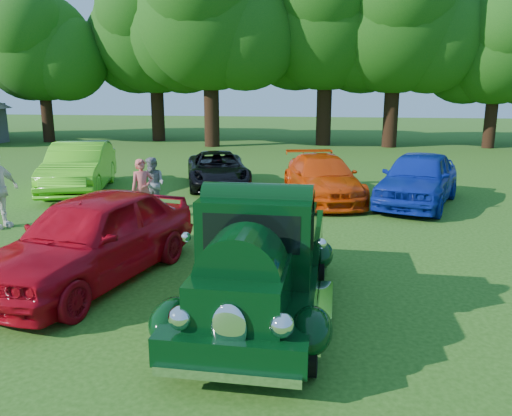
% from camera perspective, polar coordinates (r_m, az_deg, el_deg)
% --- Properties ---
extents(ground, '(120.00, 120.00, 0.00)m').
position_cam_1_polar(ground, '(8.92, -5.04, -9.18)').
color(ground, '#224C11').
rests_on(ground, ground).
extents(hero_pickup, '(2.28, 4.90, 1.92)m').
position_cam_1_polar(hero_pickup, '(7.72, 0.47, -6.15)').
color(hero_pickup, black).
rests_on(hero_pickup, ground).
extents(red_convertible, '(2.86, 5.08, 1.63)m').
position_cam_1_polar(red_convertible, '(9.52, -18.24, -3.17)').
color(red_convertible, '#B40715').
rests_on(red_convertible, ground).
extents(back_car_lime, '(3.18, 5.37, 1.67)m').
position_cam_1_polar(back_car_lime, '(18.18, -19.53, 4.40)').
color(back_car_lime, '#4EC51A').
rests_on(back_car_lime, ground).
extents(back_car_black, '(3.34, 4.92, 1.25)m').
position_cam_1_polar(back_car_black, '(18.11, -4.41, 4.42)').
color(back_car_black, black).
rests_on(back_car_black, ground).
extents(back_car_orange, '(3.09, 5.13, 1.39)m').
position_cam_1_polar(back_car_orange, '(16.00, 7.59, 3.42)').
color(back_car_orange, '#D93C07').
rests_on(back_car_orange, ground).
extents(back_car_blue, '(3.34, 5.12, 1.62)m').
position_cam_1_polar(back_car_blue, '(15.91, 18.04, 3.24)').
color(back_car_blue, '#0E249F').
rests_on(back_car_blue, ground).
extents(spectator_pink, '(0.71, 0.66, 1.63)m').
position_cam_1_polar(spectator_pink, '(13.75, -12.85, 2.11)').
color(spectator_pink, '#CA5653').
rests_on(spectator_pink, ground).
extents(spectator_grey, '(0.88, 0.77, 1.54)m').
position_cam_1_polar(spectator_grey, '(14.76, -11.68, 2.72)').
color(spectator_grey, gray).
rests_on(spectator_grey, ground).
extents(tree_line, '(65.32, 11.22, 12.40)m').
position_cam_1_polar(tree_line, '(32.53, 4.91, 19.81)').
color(tree_line, '#311B10').
rests_on(tree_line, ground).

